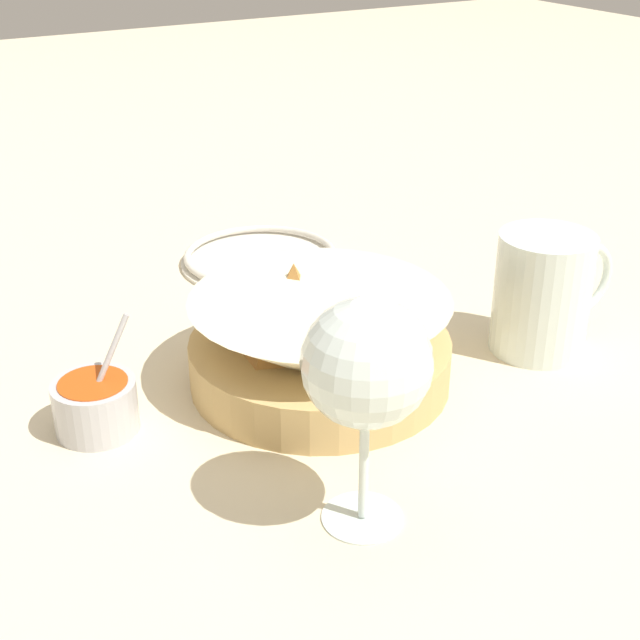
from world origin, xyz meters
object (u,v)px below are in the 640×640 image
Objects in this scene: sauce_cup at (97,406)px; wine_glass at (366,369)px; food_basket at (319,345)px; beer_mug at (543,297)px; side_plate at (261,258)px.

wine_glass is at bearing -57.28° from sauce_cup.
food_basket is 2.36× the size of sauce_cup.
food_basket is at bearing -5.67° from sauce_cup.
food_basket is 0.22m from wine_glass.
wine_glass is 1.28× the size of beer_mug.
wine_glass is 0.33m from beer_mug.
beer_mug reaches higher than food_basket.
wine_glass reaches higher than food_basket.
wine_glass is at bearing -110.59° from food_basket.
beer_mug reaches higher than side_plate.
beer_mug is (0.29, 0.13, -0.07)m from wine_glass.
beer_mug is at bearing -13.11° from food_basket.
side_plate is at bearing 72.48° from wine_glass.
side_plate is (0.08, 0.27, -0.03)m from food_basket.
sauce_cup is 0.43m from beer_mug.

